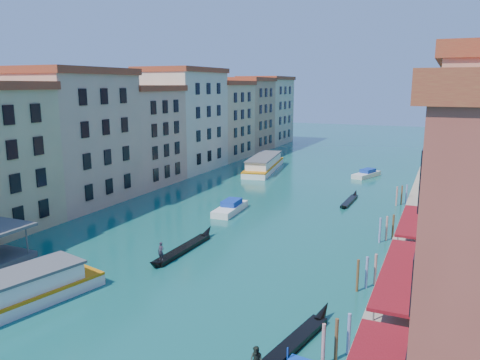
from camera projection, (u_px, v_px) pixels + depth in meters
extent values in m
cube|color=tan|center=(74.00, 140.00, 69.30)|extent=(12.00, 17.00, 19.00)
cube|color=maroon|center=(69.00, 71.00, 67.30)|extent=(12.80, 17.40, 1.00)
cube|color=tan|center=(137.00, 138.00, 83.43)|extent=(12.00, 14.00, 16.50)
cube|color=maroon|center=(135.00, 88.00, 81.68)|extent=(12.80, 14.40, 1.00)
cube|color=beige|center=(183.00, 122.00, 97.41)|extent=(12.00, 18.00, 20.00)
cube|color=maroon|center=(182.00, 70.00, 95.31)|extent=(12.80, 18.40, 1.00)
cube|color=tan|center=(220.00, 122.00, 112.88)|extent=(12.00, 16.00, 17.50)
cube|color=maroon|center=(219.00, 83.00, 111.03)|extent=(12.80, 16.40, 1.00)
cube|color=tan|center=(245.00, 116.00, 126.66)|extent=(12.00, 15.00, 18.50)
cube|color=maroon|center=(245.00, 79.00, 124.71)|extent=(12.80, 15.40, 1.00)
cube|color=#C2AE89|center=(266.00, 112.00, 140.94)|extent=(12.00, 17.00, 19.00)
cube|color=maroon|center=(266.00, 78.00, 138.94)|extent=(12.80, 17.40, 1.00)
cube|color=#A24E3F|center=(478.00, 131.00, 90.16)|extent=(12.00, 15.00, 17.50)
cube|color=tan|center=(475.00, 123.00, 103.94)|extent=(12.00, 16.00, 18.50)
cube|color=maroon|center=(479.00, 78.00, 101.99)|extent=(12.80, 16.40, 1.00)
cube|color=#A8704F|center=(472.00, 116.00, 118.61)|extent=(12.00, 17.00, 19.50)
cube|color=maroon|center=(476.00, 75.00, 116.56)|extent=(12.80, 17.40, 1.00)
cube|color=gray|center=(424.00, 193.00, 74.84)|extent=(4.00, 140.00, 1.00)
cube|color=maroon|center=(402.00, 272.00, 37.10)|extent=(3.20, 15.30, 0.25)
cylinder|color=#575759|center=(374.00, 314.00, 33.39)|extent=(0.12, 0.12, 3.00)
cylinder|color=#575759|center=(390.00, 265.00, 42.53)|extent=(0.12, 0.12, 3.00)
cube|color=maroon|center=(416.00, 221.00, 50.98)|extent=(3.20, 12.60, 0.25)
cylinder|color=#575759|center=(397.00, 244.00, 48.08)|extent=(0.12, 0.12, 3.00)
cylinder|color=#575759|center=(405.00, 222.00, 55.60)|extent=(0.12, 0.12, 3.00)
cylinder|color=brown|center=(323.00, 347.00, 29.51)|extent=(0.24, 0.24, 3.20)
cylinder|color=brown|center=(336.00, 342.00, 30.17)|extent=(0.24, 0.24, 3.20)
cylinder|color=brown|center=(349.00, 336.00, 30.83)|extent=(0.24, 0.24, 3.20)
cylinder|color=brown|center=(358.00, 277.00, 40.26)|extent=(0.24, 0.24, 3.20)
cylinder|color=brown|center=(367.00, 274.00, 40.91)|extent=(0.24, 0.24, 3.20)
cylinder|color=brown|center=(375.00, 271.00, 41.57)|extent=(0.24, 0.24, 3.20)
cylinder|color=brown|center=(380.00, 232.00, 52.79)|extent=(0.24, 0.24, 3.20)
cylinder|color=brown|center=(386.00, 230.00, 53.45)|extent=(0.24, 0.24, 3.20)
cylinder|color=brown|center=(393.00, 228.00, 54.11)|extent=(0.24, 0.24, 3.20)
cylinder|color=brown|center=(397.00, 197.00, 68.91)|extent=(0.24, 0.24, 3.20)
cylinder|color=brown|center=(402.00, 196.00, 69.57)|extent=(0.24, 0.24, 3.20)
cylinder|color=brown|center=(406.00, 195.00, 70.22)|extent=(0.24, 0.24, 3.20)
cube|color=white|center=(264.00, 168.00, 97.53)|extent=(7.91, 21.11, 1.24)
cube|color=white|center=(264.00, 161.00, 97.26)|extent=(6.73, 16.96, 1.65)
cube|color=#575759|center=(264.00, 157.00, 97.06)|extent=(7.12, 17.51, 0.26)
cube|color=orange|center=(264.00, 165.00, 97.41)|extent=(7.96, 21.12, 0.26)
cube|color=black|center=(183.00, 249.00, 50.20)|extent=(1.37, 9.77, 0.49)
cone|color=black|center=(208.00, 231.00, 54.93)|extent=(1.02, 2.19, 1.82)
cone|color=black|center=(154.00, 264.00, 45.34)|extent=(1.01, 1.82, 1.60)
imported|color=#2F2736|center=(161.00, 251.00, 46.33)|extent=(0.69, 0.46, 1.87)
cube|color=black|center=(289.00, 347.00, 31.43)|extent=(3.01, 9.52, 0.47)
cone|color=black|center=(323.00, 312.00, 35.55)|extent=(1.35, 2.26, 1.77)
cube|color=black|center=(349.00, 201.00, 71.03)|extent=(1.14, 8.00, 0.40)
cone|color=black|center=(355.00, 193.00, 74.90)|extent=(0.83, 1.80, 1.49)
cone|color=black|center=(343.00, 206.00, 67.05)|extent=(0.83, 1.49, 1.31)
cube|color=white|center=(230.00, 209.00, 65.61)|extent=(2.97, 8.08, 0.91)
cube|color=#13369F|center=(232.00, 203.00, 65.97)|extent=(2.24, 3.52, 0.79)
cube|color=silver|center=(366.00, 175.00, 90.72)|extent=(4.70, 7.70, 0.84)
cube|color=#13369F|center=(368.00, 171.00, 90.95)|extent=(2.86, 3.61, 0.74)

